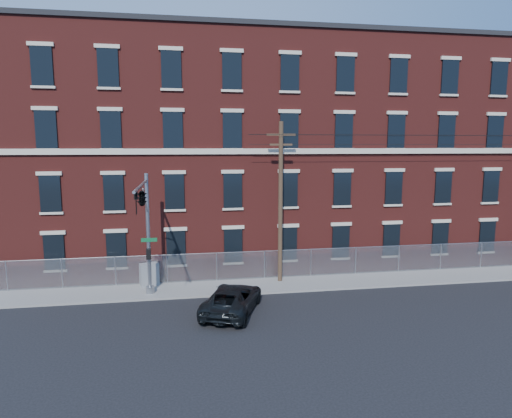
{
  "coord_description": "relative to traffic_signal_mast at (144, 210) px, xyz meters",
  "views": [
    {
      "loc": [
        -3.93,
        -21.03,
        8.68
      ],
      "look_at": [
        0.19,
        4.0,
        5.01
      ],
      "focal_mm": 31.0,
      "sensor_mm": 36.0,
      "label": 1
    }
  ],
  "objects": [
    {
      "name": "sidewalk",
      "position": [
        18.0,
        2.82,
        -5.33
      ],
      "size": [
        65.0,
        3.0,
        0.12
      ],
      "primitive_type": "cube",
      "color": "gray",
      "rests_on": "ground"
    },
    {
      "name": "chain_link_fence",
      "position": [
        18.0,
        4.12,
        -4.33
      ],
      "size": [
        59.06,
        0.06,
        1.85
      ],
      "color": "#A5A8AD",
      "rests_on": "ground"
    },
    {
      "name": "ground",
      "position": [
        6.0,
        -2.18,
        -5.39
      ],
      "size": [
        140.0,
        140.0,
        0.0
      ],
      "primitive_type": "plane",
      "color": "black",
      "rests_on": "ground"
    },
    {
      "name": "utility_cabinet",
      "position": [
        -0.14,
        3.82,
        -4.58
      ],
      "size": [
        1.23,
        0.89,
        1.38
      ],
      "primitive_type": "cube",
      "rotation": [
        0.0,
        0.0,
        0.34
      ],
      "color": "gray",
      "rests_on": "sidewalk"
    },
    {
      "name": "pickup_truck",
      "position": [
        4.44,
        -1.12,
        -4.67
      ],
      "size": [
        4.06,
        5.65,
        1.43
      ],
      "primitive_type": "imported",
      "rotation": [
        0.0,
        0.0,
        2.77
      ],
      "color": "black",
      "rests_on": "ground"
    },
    {
      "name": "traffic_signal_mast",
      "position": [
        0.0,
        0.0,
        0.0
      ],
      "size": [
        0.9,
        6.75,
        7.0
      ],
      "color": "#9EA0A5",
      "rests_on": "ground"
    },
    {
      "name": "mill_building",
      "position": [
        18.0,
        11.75,
        2.76
      ],
      "size": [
        55.3,
        14.32,
        16.3
      ],
      "color": "maroon",
      "rests_on": "ground"
    },
    {
      "name": "utility_pole_near",
      "position": [
        8.0,
        3.42,
        -0.05
      ],
      "size": [
        1.8,
        0.28,
        10.0
      ],
      "color": "#4D3926",
      "rests_on": "ground"
    }
  ]
}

